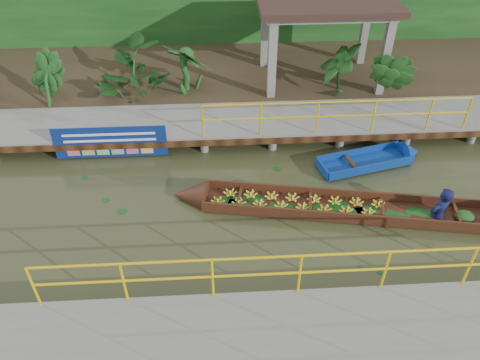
{
  "coord_description": "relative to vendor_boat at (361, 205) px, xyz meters",
  "views": [
    {
      "loc": [
        -0.63,
        -8.62,
        7.83
      ],
      "look_at": [
        -0.09,
        0.5,
        0.6
      ],
      "focal_mm": 35.0,
      "sensor_mm": 36.0,
      "label": 1
    }
  ],
  "objects": [
    {
      "name": "blue_banner",
      "position": [
        -6.44,
        2.7,
        0.3
      ],
      "size": [
        3.14,
        0.04,
        0.98
      ],
      "color": "navy",
      "rests_on": "ground"
    },
    {
      "name": "foliage_backdrop",
      "position": [
        -2.84,
        10.22,
        1.75
      ],
      "size": [
        30.0,
        0.8,
        4.0
      ],
      "primitive_type": "cube",
      "color": "#143B13",
      "rests_on": "ground"
    },
    {
      "name": "far_dock",
      "position": [
        -2.82,
        3.64,
        0.23
      ],
      "size": [
        16.0,
        2.06,
        1.66
      ],
      "color": "slate",
      "rests_on": "ground"
    },
    {
      "name": "land_strip",
      "position": [
        -2.84,
        7.72,
        -0.03
      ],
      "size": [
        30.0,
        8.0,
        0.45
      ],
      "primitive_type": "cube",
      "color": "#2E2217",
      "rests_on": "ground"
    },
    {
      "name": "vendor_boat",
      "position": [
        0.0,
        0.0,
        0.0
      ],
      "size": [
        8.76,
        2.37,
        2.06
      ],
      "rotation": [
        0.0,
        0.0,
        -0.18
      ],
      "color": "#331A0D",
      "rests_on": "ground"
    },
    {
      "name": "pavilion",
      "position": [
        0.16,
        6.52,
        2.56
      ],
      "size": [
        4.4,
        3.0,
        3.0
      ],
      "color": "slate",
      "rests_on": "ground"
    },
    {
      "name": "tropical_plants",
      "position": [
        -4.59,
        5.52,
        0.89
      ],
      "size": [
        14.11,
        1.11,
        1.38
      ],
      "color": "#143B13",
      "rests_on": "ground"
    },
    {
      "name": "ground",
      "position": [
        -2.84,
        0.22,
        -0.25
      ],
      "size": [
        80.0,
        80.0,
        0.0
      ],
      "primitive_type": "plane",
      "color": "#2E3219",
      "rests_on": "ground"
    },
    {
      "name": "moored_blue_boat",
      "position": [
        1.34,
        2.09,
        -0.12
      ],
      "size": [
        3.16,
        1.51,
        0.73
      ],
      "rotation": [
        0.0,
        0.0,
        0.25
      ],
      "color": "navy",
      "rests_on": "ground"
    },
    {
      "name": "near_dock",
      "position": [
        -1.84,
        -3.98,
        0.05
      ],
      "size": [
        18.0,
        2.4,
        1.73
      ],
      "color": "slate",
      "rests_on": "ground"
    }
  ]
}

